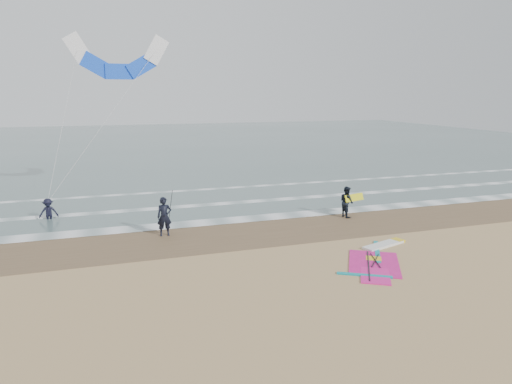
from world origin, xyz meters
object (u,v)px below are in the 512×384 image
object	(u,v)px
windsurf_rig	(378,258)
person_standing	(164,217)
person_walking	(347,202)
person_wading	(48,206)
surf_kite	(118,61)

from	to	relation	value
windsurf_rig	person_standing	bearing A→B (deg)	143.67
person_walking	person_wading	distance (m)	16.03
person_wading	surf_kite	xyz separation A→B (m)	(4.17, 3.86, 7.80)
windsurf_rig	person_standing	size ratio (longest dim) A/B	2.54
windsurf_rig	person_wading	distance (m)	17.13
windsurf_rig	person_wading	size ratio (longest dim) A/B	3.14
person_walking	person_wading	xyz separation A→B (m)	(-15.44, 4.34, -0.09)
windsurf_rig	person_wading	world-z (taller)	person_wading
person_standing	surf_kite	distance (m)	11.56
windsurf_rig	person_standing	xyz separation A→B (m)	(-7.91, 5.82, 0.90)
person_standing	person_walking	size ratio (longest dim) A/B	1.10
person_standing	person_walking	world-z (taller)	person_standing
person_wading	surf_kite	distance (m)	9.65
windsurf_rig	surf_kite	size ratio (longest dim) A/B	0.51
windsurf_rig	person_walking	world-z (taller)	person_walking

